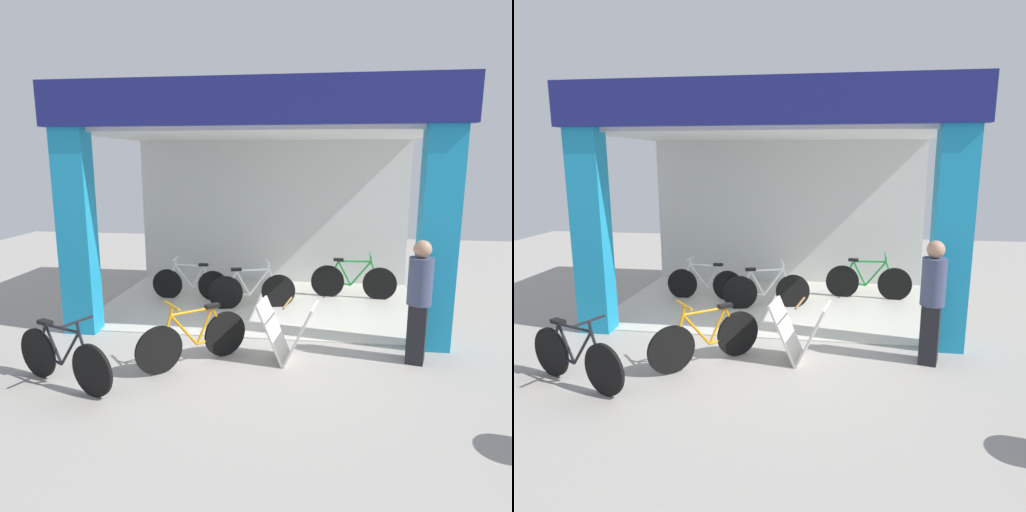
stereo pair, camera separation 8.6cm
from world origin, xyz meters
The scene contains 9 objects.
ground_plane centered at (0.00, 0.00, 0.00)m, with size 20.00×20.00×0.00m, color #9E9991.
shop_facade centered at (0.00, 1.87, 2.11)m, with size 6.20×3.91×3.90m.
bicycle_inside_0 centered at (-1.46, 1.92, 0.34)m, with size 1.56×0.43×0.86m.
bicycle_inside_1 centered at (1.78, 2.41, 0.37)m, with size 1.70×0.47×0.94m.
bicycle_inside_2 centered at (-0.16, 1.50, 0.36)m, with size 1.61×0.52×0.90m.
bicycle_parked_0 centered at (-2.04, -1.84, 0.37)m, with size 1.55×0.69×0.92m.
bicycle_parked_1 centered at (-0.61, -1.01, 0.37)m, with size 1.26×1.16×0.92m.
sandwich_board_sign centered at (0.65, -0.76, 0.43)m, with size 0.85×0.63×0.87m.
pedestrian_1 centered at (2.43, -0.53, 0.89)m, with size 0.40×0.40×1.72m.
Camera 2 is at (1.10, -6.81, 2.77)m, focal length 32.49 mm.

